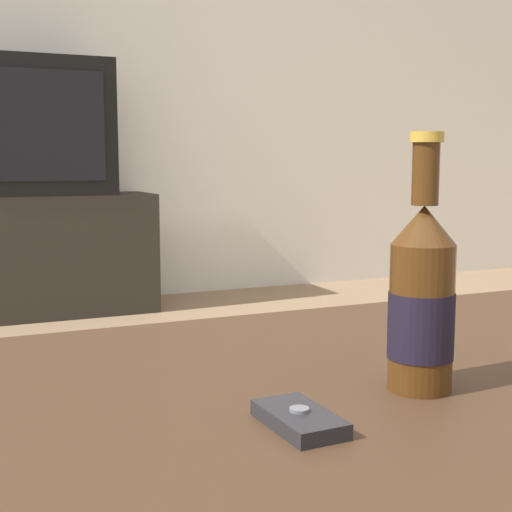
% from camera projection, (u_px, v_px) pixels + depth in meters
% --- Properties ---
extents(back_wall, '(8.00, 0.05, 2.60)m').
position_uv_depth(back_wall, '(17.00, 30.00, 3.31)').
color(back_wall, silver).
rests_on(back_wall, ground_plane).
extents(coffee_table, '(1.21, 0.80, 0.47)m').
position_uv_depth(coffee_table, '(363.00, 463.00, 0.68)').
color(coffee_table, '#422B1C').
rests_on(coffee_table, ground_plane).
extents(tv_stand, '(1.02, 0.37, 0.54)m').
position_uv_depth(tv_stand, '(39.00, 255.00, 3.22)').
color(tv_stand, '#28231E').
rests_on(tv_stand, ground_plane).
extents(television, '(0.67, 0.38, 0.59)m').
position_uv_depth(television, '(34.00, 127.00, 3.14)').
color(television, black).
rests_on(television, tv_stand).
extents(beer_bottle, '(0.07, 0.07, 0.25)m').
position_uv_depth(beer_bottle, '(422.00, 300.00, 0.70)').
color(beer_bottle, '#47280F').
rests_on(beer_bottle, coffee_table).
extents(cell_phone, '(0.05, 0.09, 0.02)m').
position_uv_depth(cell_phone, '(299.00, 419.00, 0.61)').
color(cell_phone, '#232328').
rests_on(cell_phone, coffee_table).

